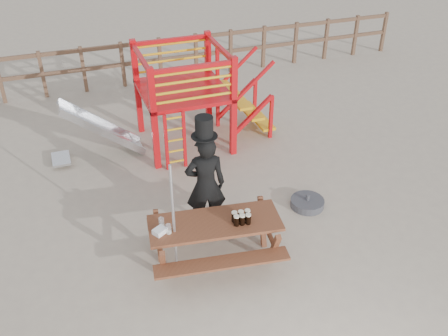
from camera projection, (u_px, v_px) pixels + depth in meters
ground at (236, 250)px, 7.92m from camera, size 60.00×60.00×0.00m
back_fence at (141, 57)px, 13.05m from camera, size 15.09×0.09×1.20m
playground_fort at (180, 97)px, 10.20m from camera, size 4.71×1.84×2.10m
picnic_table at (215, 236)px, 7.48m from camera, size 2.11×1.60×0.75m
man_with_hat at (205, 183)px, 7.85m from camera, size 0.71×0.52×2.10m
metal_pole at (174, 221)px, 7.05m from camera, size 0.04×0.04×1.88m
parasol_base at (307, 203)px, 8.85m from camera, size 0.60×0.60×0.25m
paper_bag at (160, 231)px, 7.09m from camera, size 0.23×0.21×0.08m
stout_pints at (242, 218)px, 7.27m from camera, size 0.29×0.20×0.17m
empty_glasses at (165, 226)px, 7.14m from camera, size 0.14×0.26×0.15m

